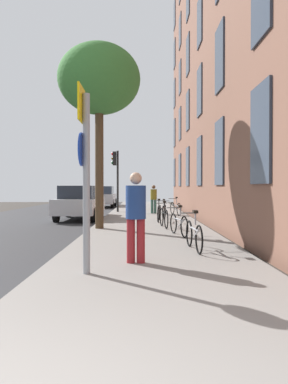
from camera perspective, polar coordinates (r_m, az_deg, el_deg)
ground_plane at (r=17.04m, az=-11.28°, el=-4.50°), size 41.80×41.80×0.00m
road_asphalt at (r=17.56m, az=-18.04°, el=-4.36°), size 7.00×38.00×0.01m
sidewalk at (r=16.73m, az=0.61°, el=-4.38°), size 4.20×38.00×0.12m
building_facade at (r=17.77m, az=9.78°, el=23.33°), size 0.56×27.00×16.74m
sign_post at (r=6.08m, az=-9.39°, el=4.22°), size 0.15×0.60×3.13m
traffic_light at (r=21.05m, az=-4.49°, el=3.51°), size 0.43×0.24×3.57m
tree_near at (r=13.21m, az=-7.14°, el=17.15°), size 2.88×2.88×6.45m
bicycle_0 at (r=8.35m, az=7.94°, el=-6.71°), size 0.42×1.67×0.93m
bicycle_1 at (r=10.80m, az=5.54°, el=-5.03°), size 0.52×1.62×0.91m
bicycle_2 at (r=12.89m, az=3.17°, el=-3.99°), size 0.42×1.63×0.96m
bicycle_3 at (r=15.12m, az=2.42°, el=-3.28°), size 0.42×1.63×0.96m
bicycle_4 at (r=16.89m, az=3.23°, el=-2.96°), size 0.43×1.55×0.89m
bicycle_5 at (r=18.70m, az=5.05°, el=-2.52°), size 0.54×1.70×0.94m
pedestrian_0 at (r=6.85m, az=-1.31°, el=-3.07°), size 0.52×0.52×1.73m
pedestrian_1 at (r=19.72m, az=1.54°, el=-0.83°), size 0.44×0.44×1.56m
car_0 at (r=17.47m, az=-10.15°, el=-1.60°), size 1.91×4.23×1.62m
car_1 at (r=27.94m, az=-6.44°, el=-0.71°), size 1.77×4.14×1.62m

